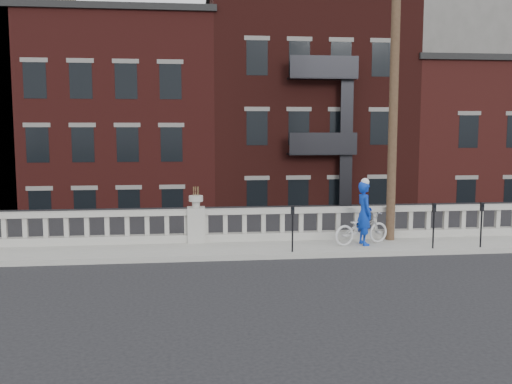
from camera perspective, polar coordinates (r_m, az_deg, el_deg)
ground at (r=14.33m, az=-5.76°, el=-8.70°), size 120.00×120.00×0.00m
sidewalk at (r=17.23m, az=-5.93°, el=-5.85°), size 32.00×2.20×0.15m
balustrade at (r=18.05m, az=-5.99°, el=-3.45°), size 28.00×0.34×1.03m
planter_pedestal at (r=18.02m, az=-6.00°, el=-2.86°), size 0.55×0.55×1.76m
lower_level at (r=36.90m, az=-5.54°, el=4.73°), size 80.00×44.00×20.80m
utility_pole at (r=18.63m, az=13.65°, el=10.90°), size 1.60×0.28×10.00m
parking_meter_b at (r=16.48m, az=3.67°, el=-3.13°), size 0.10×0.09×1.36m
parking_meter_c at (r=17.74m, az=17.35°, el=-2.73°), size 0.10×0.09×1.36m
parking_meter_d at (r=18.40m, az=21.62°, el=-2.57°), size 0.10×0.09×1.36m
bicycle at (r=17.91m, az=10.49°, el=-3.58°), size 2.00×1.21×0.99m
cyclist at (r=17.79m, az=10.78°, el=-2.10°), size 0.52×0.75×1.95m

